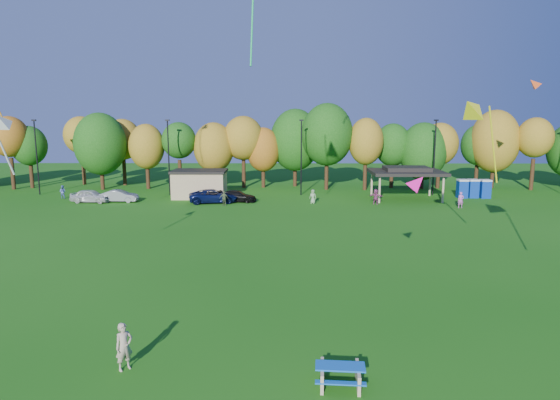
{
  "coord_description": "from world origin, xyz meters",
  "views": [
    {
      "loc": [
        -0.02,
        -20.01,
        9.69
      ],
      "look_at": [
        -0.25,
        6.0,
        5.21
      ],
      "focal_mm": 32.0,
      "sensor_mm": 36.0,
      "label": 1
    }
  ],
  "objects_px": {
    "porta_potties": "(473,189)",
    "car_b": "(119,196)",
    "car_c": "(214,196)",
    "car_d": "(237,196)",
    "picnic_table": "(340,374)",
    "kite_flyer": "(124,347)",
    "car_a": "(91,196)"
  },
  "relations": [
    {
      "from": "porta_potties",
      "to": "car_b",
      "type": "distance_m",
      "value": 40.79
    },
    {
      "from": "car_a",
      "to": "car_c",
      "type": "distance_m",
      "value": 13.71
    },
    {
      "from": "car_b",
      "to": "car_c",
      "type": "xyz_separation_m",
      "value": [
        10.61,
        -0.4,
        0.08
      ]
    },
    {
      "from": "porta_potties",
      "to": "car_b",
      "type": "relative_size",
      "value": 0.92
    },
    {
      "from": "kite_flyer",
      "to": "car_a",
      "type": "distance_m",
      "value": 39.84
    },
    {
      "from": "car_b",
      "to": "car_c",
      "type": "height_order",
      "value": "car_c"
    },
    {
      "from": "car_c",
      "to": "kite_flyer",
      "type": "bearing_deg",
      "value": 172.64
    },
    {
      "from": "picnic_table",
      "to": "car_c",
      "type": "bearing_deg",
      "value": 109.06
    },
    {
      "from": "picnic_table",
      "to": "kite_flyer",
      "type": "height_order",
      "value": "kite_flyer"
    },
    {
      "from": "car_a",
      "to": "kite_flyer",
      "type": "bearing_deg",
      "value": -152.54
    },
    {
      "from": "car_a",
      "to": "car_c",
      "type": "xyz_separation_m",
      "value": [
        13.71,
        -0.03,
        0.01
      ]
    },
    {
      "from": "porta_potties",
      "to": "kite_flyer",
      "type": "distance_m",
      "value": 49.24
    },
    {
      "from": "porta_potties",
      "to": "kite_flyer",
      "type": "relative_size",
      "value": 2.0
    },
    {
      "from": "kite_flyer",
      "to": "car_a",
      "type": "xyz_separation_m",
      "value": [
        -15.44,
        36.72,
        -0.2
      ]
    },
    {
      "from": "car_c",
      "to": "car_b",
      "type": "bearing_deg",
      "value": 77.79
    },
    {
      "from": "porta_potties",
      "to": "picnic_table",
      "type": "relative_size",
      "value": 1.98
    },
    {
      "from": "picnic_table",
      "to": "car_d",
      "type": "relative_size",
      "value": 0.44
    },
    {
      "from": "porta_potties",
      "to": "car_a",
      "type": "relative_size",
      "value": 0.86
    },
    {
      "from": "porta_potties",
      "to": "car_a",
      "type": "height_order",
      "value": "porta_potties"
    },
    {
      "from": "picnic_table",
      "to": "car_a",
      "type": "xyz_separation_m",
      "value": [
        -23.59,
        37.79,
        0.29
      ]
    },
    {
      "from": "car_c",
      "to": "car_d",
      "type": "bearing_deg",
      "value": -85.15
    },
    {
      "from": "picnic_table",
      "to": "kite_flyer",
      "type": "xyz_separation_m",
      "value": [
        -8.14,
        1.07,
        0.49
      ]
    },
    {
      "from": "kite_flyer",
      "to": "car_b",
      "type": "xyz_separation_m",
      "value": [
        -12.35,
        37.1,
        -0.27
      ]
    },
    {
      "from": "porta_potties",
      "to": "car_c",
      "type": "distance_m",
      "value": 30.27
    },
    {
      "from": "kite_flyer",
      "to": "car_b",
      "type": "bearing_deg",
      "value": 66.46
    },
    {
      "from": "car_a",
      "to": "car_b",
      "type": "bearing_deg",
      "value": -78.51
    },
    {
      "from": "porta_potties",
      "to": "car_a",
      "type": "distance_m",
      "value": 43.91
    },
    {
      "from": "car_c",
      "to": "car_d",
      "type": "xyz_separation_m",
      "value": [
        2.56,
        0.68,
        -0.12
      ]
    },
    {
      "from": "picnic_table",
      "to": "porta_potties",
      "type": "bearing_deg",
      "value": 68.39
    },
    {
      "from": "kite_flyer",
      "to": "car_d",
      "type": "height_order",
      "value": "kite_flyer"
    },
    {
      "from": "picnic_table",
      "to": "car_c",
      "type": "relative_size",
      "value": 0.35
    },
    {
      "from": "kite_flyer",
      "to": "car_c",
      "type": "xyz_separation_m",
      "value": [
        -1.74,
        36.7,
        -0.19
      ]
    }
  ]
}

